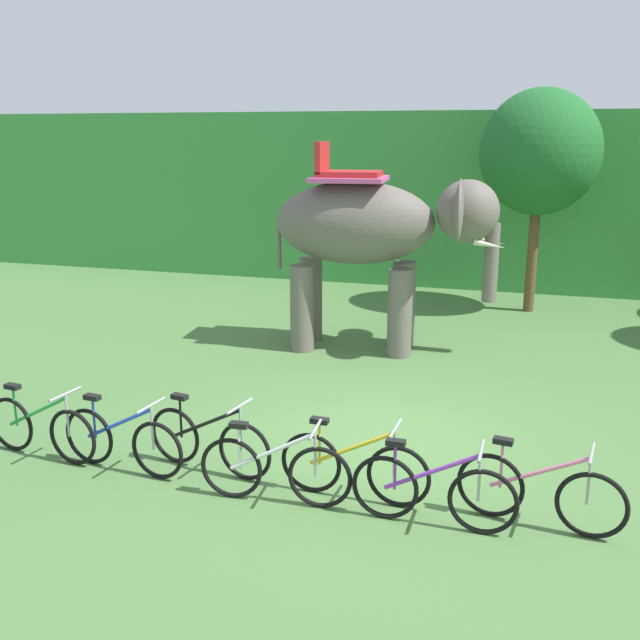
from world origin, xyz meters
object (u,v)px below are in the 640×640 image
(tree_center, at_px, (540,153))
(bike_pink, at_px, (539,492))
(bike_yellow, at_px, (353,467))
(elephant, at_px, (373,231))
(bike_black, at_px, (209,441))
(bike_green, at_px, (41,428))
(bike_blue, at_px, (122,441))
(bike_purple, at_px, (433,492))
(bike_white, at_px, (275,470))

(tree_center, xyz_separation_m, bike_pink, (0.19, -9.53, -3.13))
(bike_pink, bearing_deg, bike_yellow, 179.49)
(elephant, height_order, bike_yellow, elephant)
(bike_black, distance_m, bike_yellow, 1.83)
(bike_green, height_order, bike_pink, same)
(bike_blue, bearing_deg, bike_black, 16.40)
(elephant, height_order, bike_pink, elephant)
(tree_center, relative_size, elephant, 1.16)
(bike_purple, xyz_separation_m, bike_pink, (1.04, 0.30, 0.00))
(bike_white, distance_m, bike_yellow, 0.86)
(bike_blue, xyz_separation_m, bike_purple, (3.71, -0.20, 0.00))
(tree_center, bearing_deg, bike_yellow, -100.48)
(bike_yellow, xyz_separation_m, bike_purple, (0.91, -0.32, 0.00))
(bike_purple, bearing_deg, bike_black, 169.75)
(bike_black, bearing_deg, bike_pink, -2.96)
(bike_white, xyz_separation_m, bike_pink, (2.76, 0.30, 0.00))
(bike_black, bearing_deg, elephant, 82.09)
(bike_white, height_order, bike_pink, same)
(bike_yellow, height_order, bike_purple, same)
(bike_blue, xyz_separation_m, bike_white, (2.00, -0.20, 0.00))
(bike_black, distance_m, bike_purple, 2.77)
(bike_black, height_order, bike_white, same)
(bike_green, bearing_deg, bike_black, 6.63)
(bike_purple, bearing_deg, bike_green, 177.16)
(bike_blue, height_order, bike_purple, same)
(tree_center, bearing_deg, bike_black, -110.97)
(bike_black, bearing_deg, bike_green, -173.37)
(elephant, distance_m, bike_yellow, 6.04)
(elephant, distance_m, bike_blue, 6.30)
(bike_blue, xyz_separation_m, bike_yellow, (2.81, 0.11, 0.00))
(bike_yellow, bearing_deg, bike_pink, -0.51)
(bike_green, xyz_separation_m, bike_blue, (1.17, -0.04, 0.00))
(elephant, xyz_separation_m, bike_pink, (3.01, -5.68, -1.82))
(bike_black, bearing_deg, bike_white, -26.05)
(bike_white, bearing_deg, bike_yellow, 21.61)
(bike_green, relative_size, bike_pink, 1.00)
(bike_blue, relative_size, bike_white, 1.00)
(bike_purple, bearing_deg, tree_center, 85.05)
(bike_yellow, bearing_deg, bike_white, -158.39)
(bike_yellow, bearing_deg, bike_blue, -177.67)
(tree_center, distance_m, bike_yellow, 10.16)
(elephant, height_order, bike_white, elephant)
(tree_center, relative_size, bike_blue, 2.86)
(bike_white, distance_m, bike_purple, 1.71)
(bike_green, relative_size, bike_white, 1.00)
(bike_yellow, distance_m, bike_purple, 0.96)
(bike_black, height_order, bike_yellow, same)
(tree_center, distance_m, bike_black, 10.47)
(tree_center, relative_size, bike_black, 2.88)
(bike_yellow, bearing_deg, bike_purple, -19.16)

